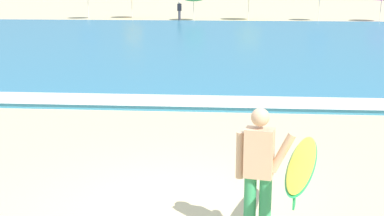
# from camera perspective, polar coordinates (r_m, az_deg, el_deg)

# --- Properties ---
(ground_plane) EXTENTS (160.00, 160.00, 0.00)m
(ground_plane) POSITION_cam_1_polar(r_m,az_deg,el_deg) (7.68, -2.41, -10.73)
(ground_plane) COLOR beige
(sea) EXTENTS (120.00, 28.00, 0.14)m
(sea) POSITION_cam_1_polar(r_m,az_deg,el_deg) (26.74, 2.64, 7.09)
(sea) COLOR teal
(sea) RESTS_ON ground
(surf_foam) EXTENTS (120.00, 1.31, 0.01)m
(surf_foam) POSITION_cam_1_polar(r_m,az_deg,el_deg) (13.52, 0.72, 0.79)
(surf_foam) COLOR white
(surf_foam) RESTS_ON sea
(surfer_with_board) EXTENTS (1.17, 2.40, 1.73)m
(surfer_with_board) POSITION_cam_1_polar(r_m,az_deg,el_deg) (6.33, 9.41, -6.34)
(surfer_with_board) COLOR #338E56
(surfer_with_board) RESTS_ON ground
(beachgoer_near_row_left) EXTENTS (0.32, 0.20, 1.58)m
(beachgoer_near_row_left) POSITION_cam_1_polar(r_m,az_deg,el_deg) (41.22, -1.38, 10.54)
(beachgoer_near_row_left) COLOR #383842
(beachgoer_near_row_left) RESTS_ON ground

